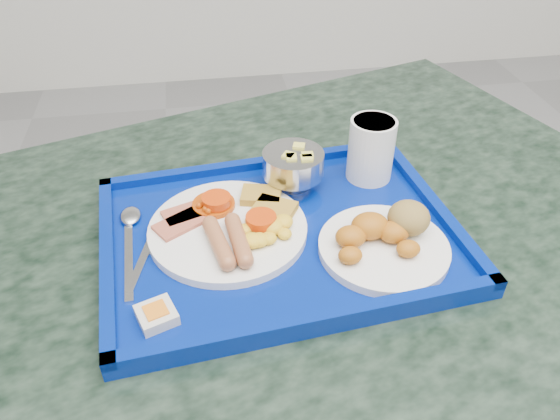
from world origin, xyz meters
name	(u,v)px	position (x,y,z in m)	size (l,w,h in m)	color
table	(270,325)	(-0.41, 0.65, 0.59)	(1.47, 1.20, 0.80)	gray
tray	(280,235)	(-0.40, 0.64, 0.81)	(0.54, 0.41, 0.03)	navy
main_plate	(233,226)	(-0.46, 0.64, 0.83)	(0.23, 0.23, 0.04)	white
bread_plate	(386,238)	(-0.26, 0.58, 0.83)	(0.18, 0.18, 0.06)	white
fruit_bowl	(293,165)	(-0.36, 0.74, 0.86)	(0.10, 0.10, 0.07)	#BCBCBF
juice_cup	(371,148)	(-0.23, 0.75, 0.87)	(0.07, 0.07, 0.10)	white
spoon	(134,226)	(-0.60, 0.68, 0.82)	(0.07, 0.18, 0.01)	#BCBCBF
knife	(129,259)	(-0.61, 0.61, 0.81)	(0.01, 0.16, 0.00)	#BCBCBF
jam_packet	(157,315)	(-0.57, 0.50, 0.82)	(0.06, 0.06, 0.02)	silver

